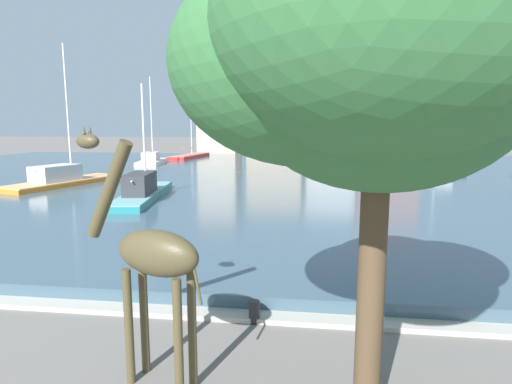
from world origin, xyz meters
TOP-DOWN VIEW (x-y plane):
  - harbor_water at (0.00, 32.12)m, footprint 78.80×48.65m
  - quay_edge_coping at (0.00, 7.55)m, footprint 78.80×0.50m
  - giraffe_statue at (-1.51, 5.03)m, footprint 2.39×1.16m
  - sailboat_teal at (-7.96, 20.68)m, footprint 3.03×9.71m
  - sailboat_black at (11.93, 37.62)m, footprint 2.19×9.12m
  - sailboat_orange at (-14.86, 24.91)m, footprint 4.79×9.84m
  - sailboat_red at (-13.35, 49.03)m, footprint 2.86×9.87m
  - sailboat_white at (-14.86, 39.77)m, footprint 3.08×7.50m
  - shade_tree at (1.80, 4.58)m, footprint 5.38×5.98m
  - mooring_bollard at (-0.16, 7.40)m, footprint 0.24×0.24m
  - townhouse_wide_warehouse at (-12.62, 61.51)m, footprint 5.77×6.09m
  - townhouse_end_terrace at (-4.02, 59.69)m, footprint 7.68×7.69m
  - townhouse_narrow_midrow at (3.06, 60.91)m, footprint 8.51×5.81m
  - townhouse_tall_gabled at (11.78, 62.33)m, footprint 8.59×7.54m

SIDE VIEW (x-z plane):
  - quay_edge_coping at x=0.00m, z-range 0.00..0.12m
  - harbor_water at x=0.00m, z-range 0.00..0.42m
  - mooring_bollard at x=-0.16m, z-range 0.00..0.50m
  - sailboat_red at x=-13.35m, z-range -2.56..3.41m
  - sailboat_orange at x=-14.86m, z-range -4.16..5.31m
  - sailboat_white at x=-14.86m, z-range -3.93..5.09m
  - sailboat_black at x=11.93m, z-range -2.65..3.81m
  - sailboat_teal at x=-7.96m, z-range -2.65..3.83m
  - giraffe_statue at x=-1.51m, z-range 0.05..4.33m
  - townhouse_end_terrace at x=-4.02m, z-range 0.01..9.59m
  - shade_tree at x=1.80m, z-range 1.68..8.43m
  - townhouse_narrow_midrow at x=3.06m, z-range 0.01..10.51m
  - townhouse_tall_gabled at x=11.78m, z-range 0.02..11.65m
  - townhouse_wide_warehouse at x=-12.62m, z-range 0.02..11.68m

